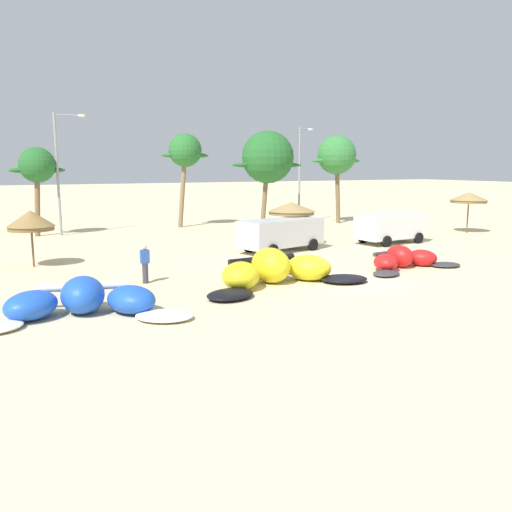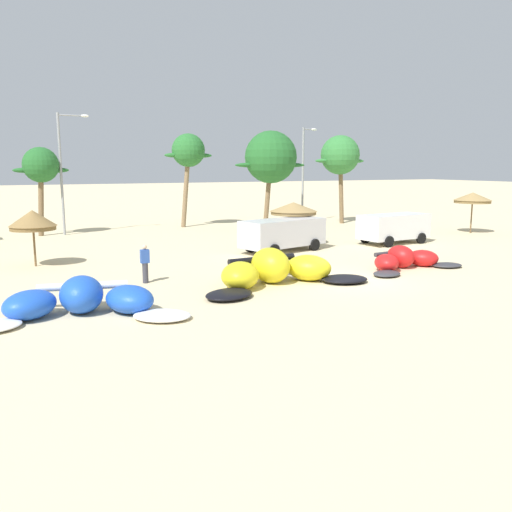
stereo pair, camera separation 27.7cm
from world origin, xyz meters
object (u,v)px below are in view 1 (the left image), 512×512
(person_near_kites, at_px, (145,264))
(palm_center_left, at_px, (268,158))
(kite_far_left, at_px, (82,302))
(palm_left_of_gap, at_px, (185,152))
(kite_left_of_center, at_px, (404,260))
(palm_center_right, at_px, (337,156))
(lamppost_west_center, at_px, (301,170))
(kite_left, at_px, (276,271))
(beach_umbrella_near_van, at_px, (31,220))
(beach_umbrella_near_palms, at_px, (469,198))
(beach_umbrella_middle, at_px, (291,208))
(palm_left, at_px, (37,167))
(parked_car_second, at_px, (280,233))
(parked_van, at_px, (390,226))
(lamppost_west, at_px, (60,167))

(person_near_kites, height_order, palm_center_left, palm_center_left)
(kite_far_left, xyz_separation_m, palm_left_of_gap, (11.60, 22.98, 5.43))
(kite_left_of_center, bearing_deg, palm_center_right, 64.22)
(lamppost_west_center, bearing_deg, palm_center_left, -149.68)
(kite_left, height_order, lamppost_west_center, lamppost_west_center)
(kite_far_left, relative_size, beach_umbrella_near_van, 2.61)
(kite_left, relative_size, beach_umbrella_near_palms, 2.63)
(beach_umbrella_middle, xyz_separation_m, palm_left, (-13.41, 11.52, 2.52))
(parked_car_second, height_order, palm_center_left, palm_center_left)
(beach_umbrella_near_van, relative_size, palm_center_right, 0.37)
(parked_car_second, xyz_separation_m, palm_left_of_gap, (-0.58, 14.30, 4.81))
(kite_left, height_order, palm_center_left, palm_center_left)
(beach_umbrella_near_palms, distance_m, parked_van, 8.95)
(kite_far_left, height_order, lamppost_west, lamppost_west)
(beach_umbrella_near_van, height_order, lamppost_west, lamppost_west)
(kite_left, distance_m, beach_umbrella_near_palms, 22.65)
(palm_center_left, bearing_deg, parked_car_second, -114.31)
(kite_left_of_center, bearing_deg, lamppost_west_center, 72.30)
(kite_left_of_center, xyz_separation_m, palm_center_right, (8.78, 18.18, 5.24))
(beach_umbrella_middle, distance_m, palm_center_left, 9.36)
(beach_umbrella_middle, bearing_deg, palm_center_left, 71.68)
(beach_umbrella_near_palms, height_order, lamppost_west, lamppost_west)
(palm_center_left, height_order, palm_center_right, palm_center_left)
(kite_left, relative_size, person_near_kites, 4.79)
(beach_umbrella_near_van, relative_size, person_near_kites, 1.69)
(palm_center_left, height_order, lamppost_west, lamppost_west)
(person_near_kites, height_order, lamppost_west, lamppost_west)
(palm_left_of_gap, bearing_deg, lamppost_west, -173.35)
(kite_left_of_center, distance_m, palm_center_right, 20.86)
(parked_van, bearing_deg, kite_far_left, -157.14)
(palm_center_left, relative_size, palm_center_right, 1.02)
(person_near_kites, bearing_deg, kite_far_left, -128.58)
(beach_umbrella_middle, bearing_deg, kite_far_left, -142.97)
(parked_car_second, xyz_separation_m, lamppost_west_center, (9.23, 12.98, 3.40))
(kite_far_left, relative_size, palm_center_left, 0.95)
(palm_center_right, bearing_deg, palm_left_of_gap, 165.46)
(parked_van, distance_m, lamppost_west, 22.65)
(kite_left_of_center, distance_m, palm_left_of_gap, 22.31)
(palm_left, relative_size, palm_center_right, 0.83)
(beach_umbrella_middle, bearing_deg, parked_car_second, -134.17)
(parked_van, bearing_deg, palm_center_right, 71.40)
(beach_umbrella_middle, xyz_separation_m, palm_center_left, (2.77, 8.36, 3.18))
(kite_far_left, bearing_deg, lamppost_west_center, 45.31)
(person_near_kites, distance_m, palm_left, 18.79)
(palm_center_right, relative_size, lamppost_west_center, 0.92)
(parked_car_second, bearing_deg, palm_left_of_gap, 92.32)
(parked_van, height_order, lamppost_west_center, lamppost_west_center)
(beach_umbrella_near_palms, distance_m, person_near_kites, 26.31)
(lamppost_west, bearing_deg, beach_umbrella_near_palms, -23.94)
(kite_far_left, xyz_separation_m, parked_car_second, (12.18, 8.67, 0.62))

